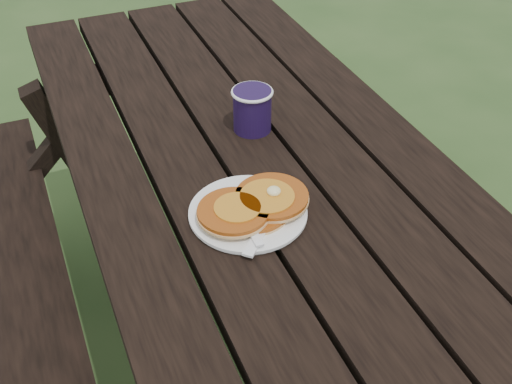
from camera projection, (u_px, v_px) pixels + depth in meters
name	position (u px, v px, depth m)	size (l,w,h in m)	color
ground	(261.00, 381.00, 1.80)	(60.00, 60.00, 0.00)	#29421C
picnic_table	(262.00, 291.00, 1.57)	(1.36, 1.80, 0.75)	black
plate	(248.00, 213.00, 1.21)	(0.22, 0.22, 0.01)	white
pancake_stack	(254.00, 205.00, 1.19)	(0.22, 0.15, 0.04)	#A74C12
knife	(265.00, 224.00, 1.17)	(0.02, 0.18, 0.01)	white
fork	(250.00, 227.00, 1.16)	(0.03, 0.16, 0.01)	white
coffee_cup	(252.00, 107.00, 1.41)	(0.09, 0.09, 0.10)	#1B0E34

